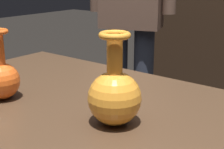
{
  "coord_description": "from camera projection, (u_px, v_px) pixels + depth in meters",
  "views": [
    {
      "loc": [
        0.44,
        -0.55,
        1.11
      ],
      "look_at": [
        0.02,
        -0.02,
        0.9
      ],
      "focal_mm": 54.09,
      "sensor_mm": 36.0,
      "label": 1
    }
  ],
  "objects": [
    {
      "name": "vase_tall_behind",
      "position": [
        1.0,
        77.0,
        0.84
      ],
      "size": [
        0.09,
        0.09,
        0.18
      ],
      "color": "#E55B1E",
      "rests_on": "display_plinth"
    },
    {
      "name": "vase_centerpiece",
      "position": [
        115.0,
        94.0,
        0.69
      ],
      "size": [
        0.11,
        0.11,
        0.19
      ],
      "color": "orange",
      "rests_on": "display_plinth"
    }
  ]
}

